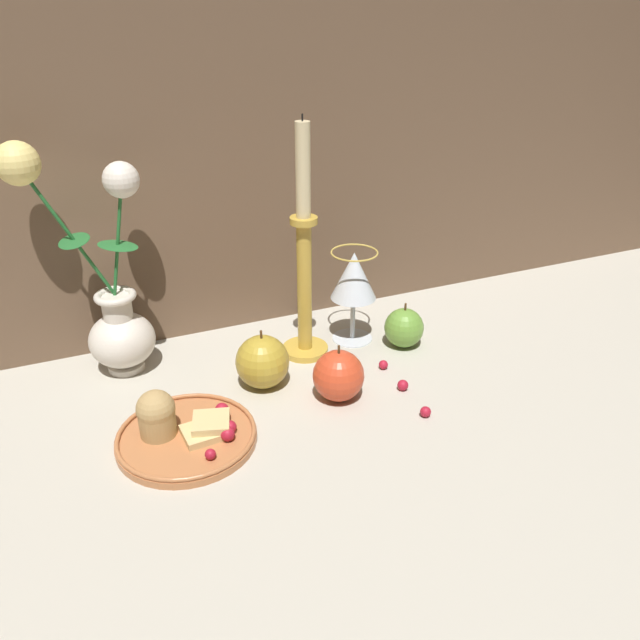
% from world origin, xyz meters
% --- Properties ---
extents(ground_plane, '(2.40, 2.40, 0.00)m').
position_xyz_m(ground_plane, '(0.00, 0.00, 0.00)').
color(ground_plane, '#B7B2A3').
rests_on(ground_plane, ground).
extents(vase, '(0.18, 0.10, 0.36)m').
position_xyz_m(vase, '(-0.21, 0.16, 0.12)').
color(vase, silver).
rests_on(vase, ground_plane).
extents(plate_with_pastries, '(0.18, 0.18, 0.07)m').
position_xyz_m(plate_with_pastries, '(-0.16, -0.05, 0.02)').
color(plate_with_pastries, '#B77042').
rests_on(plate_with_pastries, ground_plane).
extents(wine_glass, '(0.08, 0.08, 0.16)m').
position_xyz_m(wine_glass, '(0.17, 0.11, 0.11)').
color(wine_glass, silver).
rests_on(wine_glass, ground_plane).
extents(candlestick, '(0.07, 0.07, 0.38)m').
position_xyz_m(candlestick, '(0.08, 0.10, 0.15)').
color(candlestick, gold).
rests_on(candlestick, ground_plane).
extents(apple_beside_vase, '(0.07, 0.07, 0.08)m').
position_xyz_m(apple_beside_vase, '(0.24, 0.05, 0.03)').
color(apple_beside_vase, '#669938').
rests_on(apple_beside_vase, ground_plane).
extents(apple_near_glass, '(0.07, 0.07, 0.09)m').
position_xyz_m(apple_near_glass, '(0.07, -0.04, 0.04)').
color(apple_near_glass, '#D14223').
rests_on(apple_near_glass, ground_plane).
extents(apple_at_table_edge, '(0.08, 0.08, 0.09)m').
position_xyz_m(apple_at_table_edge, '(-0.02, 0.03, 0.04)').
color(apple_at_table_edge, '#B2932D').
rests_on(apple_at_table_edge, ground_plane).
extents(berry_near_plate, '(0.02, 0.02, 0.02)m').
position_xyz_m(berry_near_plate, '(0.17, -0.06, 0.01)').
color(berry_near_plate, '#AD192D').
rests_on(berry_near_plate, ground_plane).
extents(berry_front_center, '(0.01, 0.01, 0.01)m').
position_xyz_m(berry_front_center, '(0.17, 0.00, 0.01)').
color(berry_front_center, '#AD192D').
rests_on(berry_front_center, ground_plane).
extents(berry_by_glass_stem, '(0.02, 0.02, 0.02)m').
position_xyz_m(berry_by_glass_stem, '(0.17, -0.13, 0.01)').
color(berry_by_glass_stem, '#AD192D').
rests_on(berry_by_glass_stem, ground_plane).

